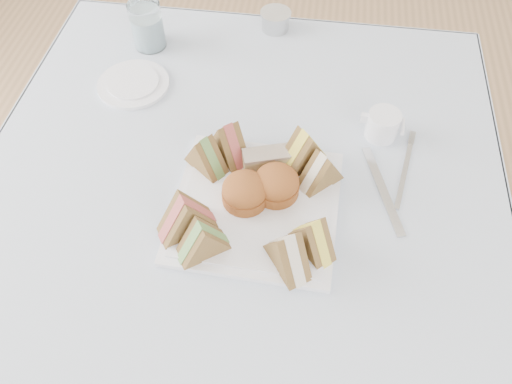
# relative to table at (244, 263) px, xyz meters

# --- Properties ---
(floor) EXTENTS (4.00, 4.00, 0.00)m
(floor) POSITION_rel_table_xyz_m (0.00, 0.00, -0.37)
(floor) COLOR #9E7751
(floor) RESTS_ON ground
(table) EXTENTS (0.90, 0.90, 0.74)m
(table) POSITION_rel_table_xyz_m (0.00, 0.00, 0.00)
(table) COLOR brown
(table) RESTS_ON floor
(tablecloth) EXTENTS (1.02, 1.02, 0.01)m
(tablecloth) POSITION_rel_table_xyz_m (0.00, 0.00, 0.37)
(tablecloth) COLOR #ACBBCD
(tablecloth) RESTS_ON table
(serving_plate) EXTENTS (0.31, 0.31, 0.01)m
(serving_plate) POSITION_rel_table_xyz_m (0.04, -0.08, 0.38)
(serving_plate) COLOR white
(serving_plate) RESTS_ON tablecloth
(sandwich_fl_a) EXTENTS (0.11, 0.10, 0.09)m
(sandwich_fl_a) POSITION_rel_table_xyz_m (-0.07, -0.15, 0.43)
(sandwich_fl_a) COLOR brown
(sandwich_fl_a) RESTS_ON serving_plate
(sandwich_fl_b) EXTENTS (0.10, 0.09, 0.08)m
(sandwich_fl_b) POSITION_rel_table_xyz_m (-0.03, -0.19, 0.43)
(sandwich_fl_b) COLOR brown
(sandwich_fl_b) RESTS_ON serving_plate
(sandwich_fr_a) EXTENTS (0.09, 0.09, 0.08)m
(sandwich_fr_a) POSITION_rel_table_xyz_m (0.15, -0.16, 0.43)
(sandwich_fr_a) COLOR brown
(sandwich_fr_a) RESTS_ON serving_plate
(sandwich_fr_b) EXTENTS (0.09, 0.10, 0.08)m
(sandwich_fr_b) POSITION_rel_table_xyz_m (0.11, -0.19, 0.43)
(sandwich_fr_b) COLOR brown
(sandwich_fr_b) RESTS_ON serving_plate
(sandwich_bl_a) EXTENTS (0.10, 0.09, 0.08)m
(sandwich_bl_a) POSITION_rel_table_xyz_m (-0.06, -0.01, 0.43)
(sandwich_bl_a) COLOR brown
(sandwich_bl_a) RESTS_ON serving_plate
(sandwich_bl_b) EXTENTS (0.09, 0.10, 0.08)m
(sandwich_bl_b) POSITION_rel_table_xyz_m (-0.02, 0.03, 0.43)
(sandwich_bl_b) COLOR brown
(sandwich_bl_b) RESTS_ON serving_plate
(sandwich_br_a) EXTENTS (0.09, 0.09, 0.08)m
(sandwich_br_a) POSITION_rel_table_xyz_m (0.15, -0.01, 0.43)
(sandwich_br_a) COLOR brown
(sandwich_br_a) RESTS_ON serving_plate
(sandwich_br_b) EXTENTS (0.11, 0.10, 0.09)m
(sandwich_br_b) POSITION_rel_table_xyz_m (0.12, 0.03, 0.43)
(sandwich_br_b) COLOR brown
(sandwich_br_b) RESTS_ON serving_plate
(scone_left) EXTENTS (0.10, 0.10, 0.06)m
(scone_left) POSITION_rel_table_xyz_m (0.02, -0.08, 0.42)
(scone_left) COLOR brown
(scone_left) RESTS_ON serving_plate
(scone_right) EXTENTS (0.10, 0.10, 0.06)m
(scone_right) POSITION_rel_table_xyz_m (0.08, -0.05, 0.42)
(scone_right) COLOR brown
(scone_right) RESTS_ON serving_plate
(pastry_slice) EXTENTS (0.10, 0.06, 0.04)m
(pastry_slice) POSITION_rel_table_xyz_m (0.05, 0.01, 0.41)
(pastry_slice) COLOR tan
(pastry_slice) RESTS_ON serving_plate
(side_plate) EXTENTS (0.20, 0.20, 0.01)m
(side_plate) POSITION_rel_table_xyz_m (-0.27, 0.21, 0.38)
(side_plate) COLOR white
(side_plate) RESTS_ON tablecloth
(water_glass) EXTENTS (0.08, 0.08, 0.11)m
(water_glass) POSITION_rel_table_xyz_m (-0.27, 0.35, 0.43)
(water_glass) COLOR white
(water_glass) RESTS_ON tablecloth
(tea_strainer) EXTENTS (0.10, 0.10, 0.04)m
(tea_strainer) POSITION_rel_table_xyz_m (0.01, 0.46, 0.40)
(tea_strainer) COLOR #B9B9B9
(tea_strainer) RESTS_ON tablecloth
(knife) EXTENTS (0.08, 0.21, 0.00)m
(knife) POSITION_rel_table_xyz_m (0.27, -0.01, 0.38)
(knife) COLOR #B9B9B9
(knife) RESTS_ON tablecloth
(fork) EXTENTS (0.04, 0.17, 0.00)m
(fork) POSITION_rel_table_xyz_m (0.31, 0.03, 0.38)
(fork) COLOR #B9B9B9
(fork) RESTS_ON tablecloth
(creamer_jug) EXTENTS (0.07, 0.07, 0.06)m
(creamer_jug) POSITION_rel_table_xyz_m (0.27, 0.14, 0.40)
(creamer_jug) COLOR white
(creamer_jug) RESTS_ON tablecloth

